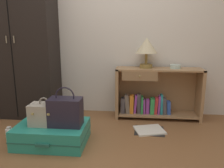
% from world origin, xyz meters
% --- Properties ---
extents(ground_plane, '(9.00, 9.00, 0.00)m').
position_xyz_m(ground_plane, '(0.00, 0.00, 0.00)').
color(ground_plane, brown).
extents(back_wall, '(6.40, 0.10, 2.60)m').
position_xyz_m(back_wall, '(0.00, 1.50, 1.30)').
color(back_wall, silver).
rests_on(back_wall, ground_plane).
extents(wardrobe, '(0.96, 0.47, 2.14)m').
position_xyz_m(wardrobe, '(-1.13, 1.20, 1.07)').
color(wardrobe, black).
rests_on(wardrobe, ground_plane).
extents(bookshelf, '(1.14, 0.33, 0.69)m').
position_xyz_m(bookshelf, '(0.69, 1.28, 0.32)').
color(bookshelf, '#A37A51').
rests_on(bookshelf, ground_plane).
extents(table_lamp, '(0.29, 0.29, 0.40)m').
position_xyz_m(table_lamp, '(0.57, 1.29, 0.97)').
color(table_lamp, olive).
rests_on(table_lamp, bookshelf).
extents(bowl, '(0.14, 0.14, 0.05)m').
position_xyz_m(bowl, '(0.95, 1.28, 0.72)').
color(bowl, silver).
rests_on(bowl, bookshelf).
extents(suitcase_large, '(0.73, 0.53, 0.21)m').
position_xyz_m(suitcase_large, '(-0.44, 0.40, 0.11)').
color(suitcase_large, teal).
rests_on(suitcase_large, ground_plane).
extents(train_case, '(0.30, 0.20, 0.30)m').
position_xyz_m(train_case, '(-0.51, 0.39, 0.33)').
color(train_case, '#A89E8E').
rests_on(train_case, suitcase_large).
extents(handbag, '(0.34, 0.19, 0.41)m').
position_xyz_m(handbag, '(-0.28, 0.39, 0.36)').
color(handbag, '#231E2D').
rests_on(handbag, suitcase_large).
extents(bottle, '(0.07, 0.07, 0.17)m').
position_xyz_m(bottle, '(-0.91, 0.37, 0.08)').
color(bottle, white).
rests_on(bottle, ground_plane).
extents(open_book_on_floor, '(0.40, 0.36, 0.02)m').
position_xyz_m(open_book_on_floor, '(0.61, 0.80, 0.01)').
color(open_book_on_floor, white).
rests_on(open_book_on_floor, ground_plane).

